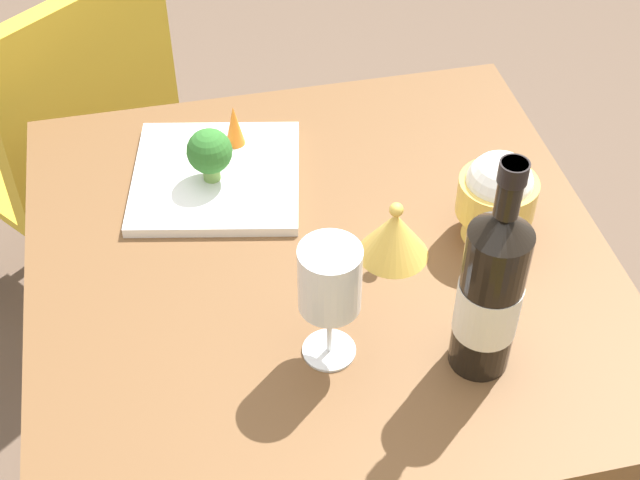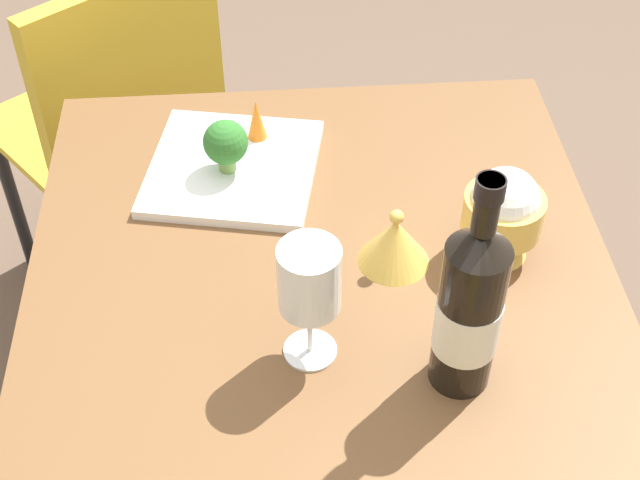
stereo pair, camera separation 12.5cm
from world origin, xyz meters
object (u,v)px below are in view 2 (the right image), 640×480
object	(u,v)px
serving_plate	(233,168)
carrot_garnish_left	(257,119)
wine_glass	(309,282)
broccoli_floret	(226,143)
rice_bowl_lid	(395,241)
rice_bowl	(503,213)
chair_near_window	(119,112)
wine_bottle	(469,308)

from	to	relation	value
serving_plate	carrot_garnish_left	world-z (taller)	carrot_garnish_left
wine_glass	broccoli_floret	size ratio (longest dim) A/B	2.09
rice_bowl_lid	broccoli_floret	xyz separation A→B (m)	(-0.20, -0.23, 0.03)
rice_bowl	rice_bowl_lid	size ratio (longest dim) A/B	1.42
carrot_garnish_left	rice_bowl_lid	bearing A→B (deg)	33.35
chair_near_window	wine_glass	xyz separation A→B (m)	(0.81, 0.34, 0.33)
broccoli_floret	serving_plate	bearing A→B (deg)	150.00
serving_plate	broccoli_floret	bearing A→B (deg)	-30.00
wine_bottle	serving_plate	bearing A→B (deg)	-146.34
rice_bowl	carrot_garnish_left	distance (m)	0.42
wine_bottle	broccoli_floret	size ratio (longest dim) A/B	3.69
serving_plate	carrot_garnish_left	distance (m)	0.09
wine_bottle	serving_plate	size ratio (longest dim) A/B	1.08
chair_near_window	wine_glass	distance (m)	0.94
rice_bowl	carrot_garnish_left	xyz separation A→B (m)	(-0.27, -0.33, -0.02)
serving_plate	chair_near_window	bearing A→B (deg)	-151.78
chair_near_window	rice_bowl_lid	size ratio (longest dim) A/B	8.50
chair_near_window	wine_glass	bearing A→B (deg)	-105.81
serving_plate	broccoli_floret	size ratio (longest dim) A/B	3.44
wine_bottle	carrot_garnish_left	bearing A→B (deg)	-153.84
broccoli_floret	rice_bowl_lid	bearing A→B (deg)	49.07
rice_bowl_lid	chair_near_window	bearing A→B (deg)	-145.02
chair_near_window	rice_bowl_lid	world-z (taller)	chair_near_window
wine_bottle	rice_bowl	size ratio (longest dim) A/B	2.24
wine_glass	serving_plate	xyz separation A→B (m)	(-0.36, -0.09, -0.12)
wine_bottle	serving_plate	distance (m)	0.51
rice_bowl_lid	serving_plate	xyz separation A→B (m)	(-0.21, -0.22, -0.03)
chair_near_window	rice_bowl	size ratio (longest dim) A/B	6.00
wine_glass	wine_bottle	bearing A→B (deg)	74.10
rice_bowl_lid	rice_bowl	bearing A→B (deg)	92.89
serving_plate	broccoli_floret	xyz separation A→B (m)	(0.01, -0.01, 0.06)
wine_glass	broccoli_floret	xyz separation A→B (m)	(-0.35, -0.10, -0.06)
wine_bottle	carrot_garnish_left	size ratio (longest dim) A/B	4.62
chair_near_window	rice_bowl_lid	distance (m)	0.85
broccoli_floret	carrot_garnish_left	distance (m)	0.09
chair_near_window	rice_bowl	distance (m)	0.94
broccoli_floret	carrot_garnish_left	bearing A→B (deg)	148.64
rice_bowl	broccoli_floret	size ratio (longest dim) A/B	1.65
serving_plate	broccoli_floret	world-z (taller)	broccoli_floret
wine_bottle	rice_bowl	bearing A→B (deg)	156.19
serving_plate	carrot_garnish_left	xyz separation A→B (m)	(-0.07, 0.04, 0.04)
chair_near_window	rice_bowl	xyz separation A→B (m)	(0.66, 0.61, 0.28)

